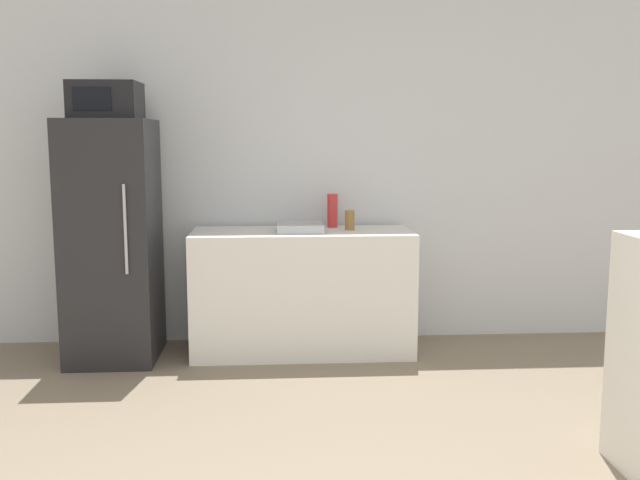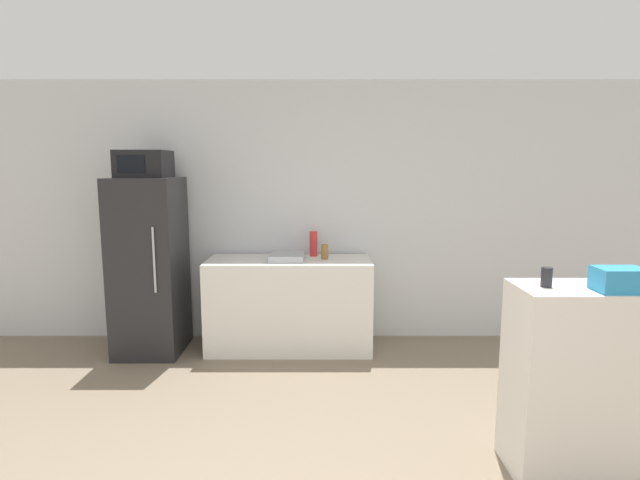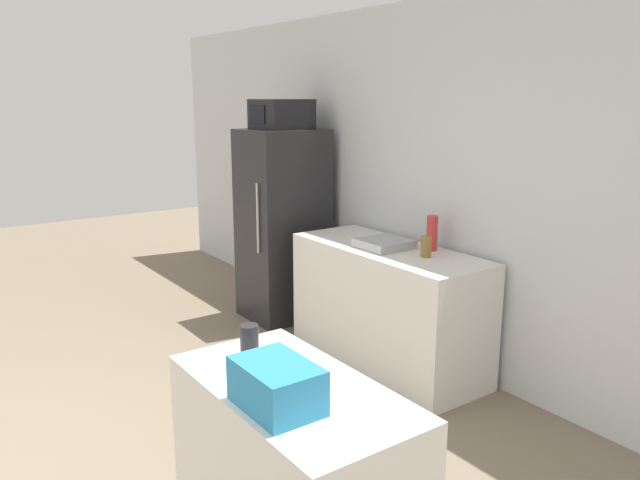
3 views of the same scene
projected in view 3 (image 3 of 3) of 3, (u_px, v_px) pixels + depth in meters
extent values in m
cube|color=silver|center=(429.00, 185.00, 4.55)|extent=(8.00, 0.06, 2.60)
cube|color=#232326|center=(283.00, 225.00, 5.46)|extent=(0.59, 0.66, 1.66)
cylinder|color=#B7B7BC|center=(258.00, 218.00, 5.10)|extent=(0.02, 0.02, 0.58)
cube|color=black|center=(281.00, 114.00, 5.24)|extent=(0.44, 0.41, 0.25)
cube|color=black|center=(257.00, 114.00, 5.16)|extent=(0.24, 0.01, 0.15)
cube|color=silver|center=(387.00, 306.00, 4.54)|extent=(1.56, 0.61, 0.88)
cube|color=#9EA3A8|center=(384.00, 244.00, 4.43)|extent=(0.32, 0.34, 0.06)
cylinder|color=red|center=(432.00, 233.00, 4.33)|extent=(0.08, 0.08, 0.25)
cylinder|color=olive|center=(426.00, 247.00, 4.17)|extent=(0.07, 0.07, 0.14)
cube|color=#2D8EC6|center=(277.00, 386.00, 1.69)|extent=(0.25, 0.18, 0.13)
cylinder|color=#232328|center=(249.00, 341.00, 2.02)|extent=(0.06, 0.06, 0.11)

